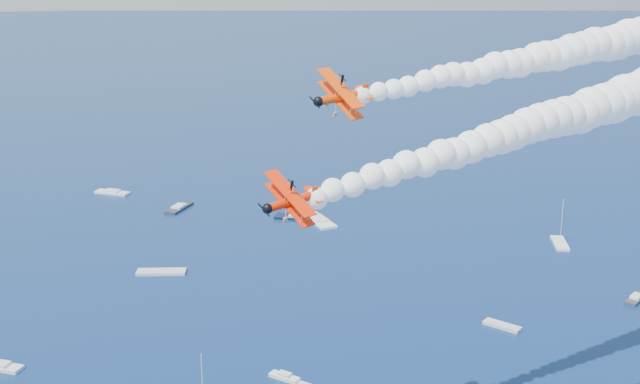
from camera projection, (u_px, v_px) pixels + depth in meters
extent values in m
cube|color=white|center=(284.00, 377.00, 156.51)|extent=(5.60, 5.64, 0.70)
cube|color=white|center=(560.00, 243.00, 226.08)|extent=(6.86, 11.34, 0.70)
cube|color=silver|center=(502.00, 326.00, 177.52)|extent=(7.05, 7.92, 0.70)
cube|color=#313542|center=(636.00, 299.00, 190.88)|extent=(8.21, 6.97, 0.70)
cube|color=white|center=(319.00, 220.00, 244.64)|extent=(7.71, 16.06, 0.70)
cube|color=silver|center=(161.00, 272.00, 206.47)|extent=(12.69, 6.38, 0.70)
cube|color=white|center=(112.00, 192.00, 271.92)|extent=(11.70, 9.39, 0.70)
cube|color=white|center=(0.00, 367.00, 160.40)|extent=(9.33, 7.18, 0.70)
cube|color=#282D36|center=(179.00, 208.00, 256.15)|extent=(9.82, 11.96, 0.70)
cube|color=#0E1632|center=(300.00, 217.00, 247.47)|extent=(15.33, 10.42, 0.70)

